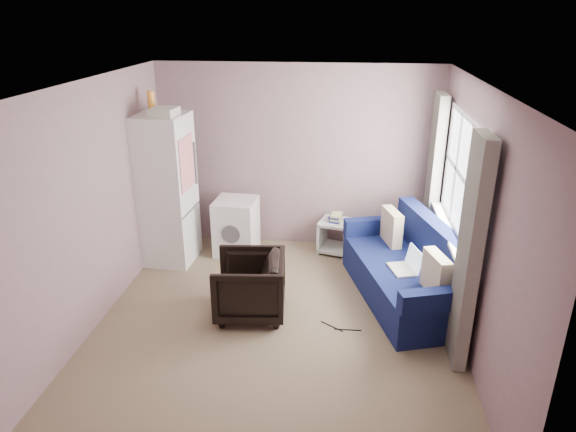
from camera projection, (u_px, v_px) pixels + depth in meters
name	position (u px, v px, depth m)	size (l,w,h in m)	color
room	(278.00, 214.00, 5.03)	(3.84, 4.24, 2.54)	#7D6A52
armchair	(249.00, 283.00, 5.54)	(0.74, 0.69, 0.76)	black
fridge	(165.00, 189.00, 6.56)	(0.72, 0.70, 2.21)	white
washing_machine	(236.00, 225.00, 6.96)	(0.57, 0.58, 0.76)	white
side_table	(335.00, 234.00, 7.03)	(0.50, 0.50, 0.56)	silver
sofa	(410.00, 273.00, 5.87)	(1.44, 2.17, 0.89)	navy
window_dressing	(448.00, 210.00, 5.54)	(0.17, 2.62, 2.18)	white
floor_cables	(340.00, 328.00, 5.40)	(0.43, 0.17, 0.01)	black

